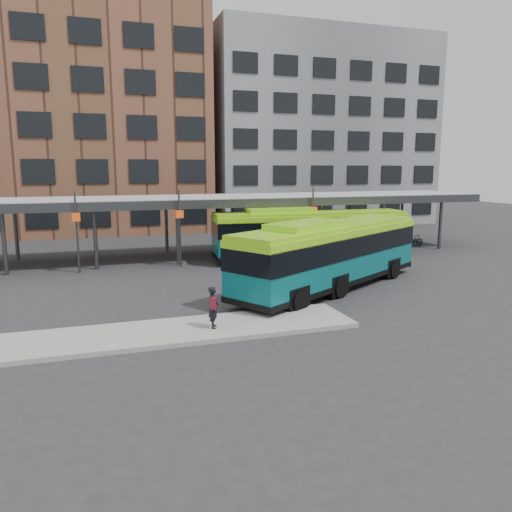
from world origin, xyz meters
The scene contains 9 objects.
ground centered at (0.00, 0.00, 0.00)m, with size 120.00×120.00×0.00m, color #28282B.
boarding_island centered at (-5.50, -3.00, 0.09)m, with size 14.00×3.00×0.18m, color gray.
canopy centered at (-0.06, 12.87, 3.91)m, with size 40.00×6.53×4.80m.
building_brick centered at (-10.00, 32.00, 11.00)m, with size 26.00×14.00×22.00m, color brown.
building_grey centered at (16.00, 32.00, 10.00)m, with size 24.00×14.00×20.00m, color slate.
bus_front centered at (3.31, 1.57, 1.89)m, with size 12.72×9.10×3.62m.
bus_rear centered at (5.58, 9.34, 1.85)m, with size 13.04×3.78×3.54m.
pedestrian centered at (-3.98, -3.25, 0.99)m, with size 0.52×0.67×1.59m.
bike_rack centered at (13.11, 12.05, 0.47)m, with size 6.95×1.57×1.03m.
Camera 1 is at (-8.13, -20.90, 6.14)m, focal length 35.00 mm.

